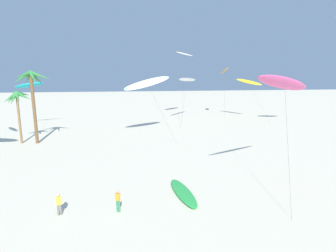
{
  "coord_description": "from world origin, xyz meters",
  "views": [
    {
      "loc": [
        -2.37,
        -3.22,
        9.68
      ],
      "look_at": [
        0.68,
        16.85,
        5.67
      ],
      "focal_mm": 28.1,
      "sensor_mm": 36.0,
      "label": 1
    }
  ],
  "objects_px": {
    "flying_kite_7": "(225,71)",
    "grounded_kite_0": "(183,192)",
    "flying_kite_6": "(185,54)",
    "flying_kite_9": "(147,83)",
    "flying_kite_4": "(29,85)",
    "palm_tree_1": "(32,85)",
    "palm_tree_0": "(17,100)",
    "flying_kite_1": "(249,82)",
    "flying_kite_5": "(285,83)",
    "person_near_left": "(59,203)",
    "person_foreground_walker": "(118,200)",
    "flying_kite_2": "(188,80)"
  },
  "relations": [
    {
      "from": "flying_kite_7",
      "to": "grounded_kite_0",
      "type": "xyz_separation_m",
      "value": [
        -17.88,
        -39.31,
        -10.35
      ]
    },
    {
      "from": "flying_kite_6",
      "to": "flying_kite_9",
      "type": "height_order",
      "value": "flying_kite_6"
    },
    {
      "from": "flying_kite_4",
      "to": "flying_kite_9",
      "type": "distance_m",
      "value": 22.58
    },
    {
      "from": "palm_tree_1",
      "to": "flying_kite_6",
      "type": "bearing_deg",
      "value": 36.64
    },
    {
      "from": "palm_tree_0",
      "to": "flying_kite_9",
      "type": "xyz_separation_m",
      "value": [
        18.14,
        1.87,
        2.15
      ]
    },
    {
      "from": "palm_tree_1",
      "to": "flying_kite_1",
      "type": "distance_m",
      "value": 42.46
    },
    {
      "from": "flying_kite_4",
      "to": "flying_kite_5",
      "type": "relative_size",
      "value": 0.99
    },
    {
      "from": "flying_kite_4",
      "to": "person_near_left",
      "type": "relative_size",
      "value": 6.07
    },
    {
      "from": "flying_kite_1",
      "to": "person_foreground_walker",
      "type": "height_order",
      "value": "flying_kite_1"
    },
    {
      "from": "grounded_kite_0",
      "to": "person_near_left",
      "type": "xyz_separation_m",
      "value": [
        -9.21,
        -1.91,
        0.74
      ]
    },
    {
      "from": "flying_kite_6",
      "to": "person_foreground_walker",
      "type": "height_order",
      "value": "flying_kite_6"
    },
    {
      "from": "flying_kite_4",
      "to": "flying_kite_7",
      "type": "relative_size",
      "value": 0.85
    },
    {
      "from": "flying_kite_1",
      "to": "flying_kite_2",
      "type": "distance_m",
      "value": 13.84
    },
    {
      "from": "palm_tree_1",
      "to": "person_near_left",
      "type": "distance_m",
      "value": 23.53
    },
    {
      "from": "flying_kite_1",
      "to": "flying_kite_9",
      "type": "distance_m",
      "value": 27.15
    },
    {
      "from": "flying_kite_5",
      "to": "flying_kite_9",
      "type": "height_order",
      "value": "flying_kite_5"
    },
    {
      "from": "flying_kite_4",
      "to": "grounded_kite_0",
      "type": "height_order",
      "value": "flying_kite_4"
    },
    {
      "from": "flying_kite_9",
      "to": "grounded_kite_0",
      "type": "bearing_deg",
      "value": -86.56
    },
    {
      "from": "flying_kite_9",
      "to": "palm_tree_1",
      "type": "bearing_deg",
      "value": -171.91
    },
    {
      "from": "flying_kite_6",
      "to": "person_near_left",
      "type": "distance_m",
      "value": 45.34
    },
    {
      "from": "palm_tree_0",
      "to": "palm_tree_1",
      "type": "distance_m",
      "value": 2.97
    },
    {
      "from": "flying_kite_1",
      "to": "person_near_left",
      "type": "bearing_deg",
      "value": -130.03
    },
    {
      "from": "flying_kite_6",
      "to": "flying_kite_9",
      "type": "relative_size",
      "value": 1.48
    },
    {
      "from": "flying_kite_7",
      "to": "person_foreground_walker",
      "type": "relative_size",
      "value": 7.01
    },
    {
      "from": "palm_tree_1",
      "to": "flying_kite_7",
      "type": "distance_m",
      "value": 40.64
    },
    {
      "from": "flying_kite_2",
      "to": "grounded_kite_0",
      "type": "relative_size",
      "value": 2.05
    },
    {
      "from": "flying_kite_1",
      "to": "person_foreground_walker",
      "type": "relative_size",
      "value": 5.96
    },
    {
      "from": "palm_tree_0",
      "to": "flying_kite_2",
      "type": "xyz_separation_m",
      "value": [
        27.59,
        15.29,
        2.37
      ]
    },
    {
      "from": "person_foreground_walker",
      "to": "flying_kite_6",
      "type": "bearing_deg",
      "value": 71.55
    },
    {
      "from": "person_foreground_walker",
      "to": "flying_kite_4",
      "type": "bearing_deg",
      "value": 116.45
    },
    {
      "from": "flying_kite_2",
      "to": "person_foreground_walker",
      "type": "relative_size",
      "value": 6.98
    },
    {
      "from": "palm_tree_0",
      "to": "flying_kite_7",
      "type": "xyz_separation_m",
      "value": [
        37.29,
        19.93,
        4.3
      ]
    },
    {
      "from": "person_near_left",
      "to": "flying_kite_9",
      "type": "bearing_deg",
      "value": 71.09
    },
    {
      "from": "flying_kite_2",
      "to": "flying_kite_4",
      "type": "distance_m",
      "value": 30.03
    },
    {
      "from": "grounded_kite_0",
      "to": "person_foreground_walker",
      "type": "relative_size",
      "value": 3.41
    },
    {
      "from": "flying_kite_1",
      "to": "flying_kite_7",
      "type": "relative_size",
      "value": 0.85
    },
    {
      "from": "palm_tree_0",
      "to": "flying_kite_6",
      "type": "relative_size",
      "value": 0.51
    },
    {
      "from": "flying_kite_1",
      "to": "person_foreground_walker",
      "type": "xyz_separation_m",
      "value": [
        -27.15,
        -37.31,
        -7.12
      ]
    },
    {
      "from": "flying_kite_2",
      "to": "flying_kite_6",
      "type": "height_order",
      "value": "flying_kite_6"
    },
    {
      "from": "flying_kite_7",
      "to": "person_foreground_walker",
      "type": "height_order",
      "value": "flying_kite_7"
    },
    {
      "from": "palm_tree_0",
      "to": "flying_kite_1",
      "type": "height_order",
      "value": "flying_kite_1"
    },
    {
      "from": "palm_tree_1",
      "to": "grounded_kite_0",
      "type": "bearing_deg",
      "value": -47.75
    },
    {
      "from": "flying_kite_6",
      "to": "flying_kite_1",
      "type": "bearing_deg",
      "value": -10.79
    },
    {
      "from": "flying_kite_1",
      "to": "flying_kite_2",
      "type": "xyz_separation_m",
      "value": [
        -13.82,
        -0.57,
        0.54
      ]
    },
    {
      "from": "flying_kite_2",
      "to": "flying_kite_6",
      "type": "relative_size",
      "value": 0.8
    },
    {
      "from": "flying_kite_7",
      "to": "grounded_kite_0",
      "type": "height_order",
      "value": "flying_kite_7"
    },
    {
      "from": "flying_kite_4",
      "to": "person_near_left",
      "type": "distance_m",
      "value": 35.86
    },
    {
      "from": "flying_kite_2",
      "to": "person_near_left",
      "type": "distance_m",
      "value": 41.21
    },
    {
      "from": "flying_kite_4",
      "to": "person_foreground_walker",
      "type": "relative_size",
      "value": 5.98
    },
    {
      "from": "flying_kite_7",
      "to": "person_near_left",
      "type": "height_order",
      "value": "flying_kite_7"
    }
  ]
}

